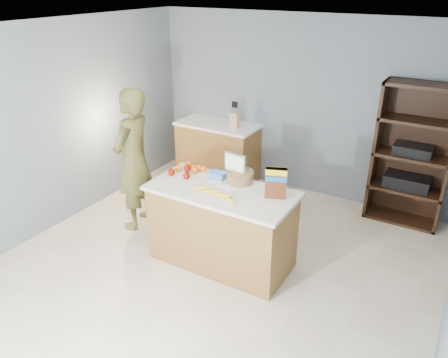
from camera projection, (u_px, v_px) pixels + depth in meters
The scene contains 15 objects.
floor at pixel (207, 275), 4.69m from camera, with size 4.50×5.00×0.02m, color beige.
walls at pixel (205, 128), 3.99m from camera, with size 4.52×5.02×2.51m.
counter_peninsula at pixel (222, 229), 4.75m from camera, with size 1.56×0.76×0.90m.
back_cabinet at pixel (218, 151), 6.77m from camera, with size 1.24×0.62×0.90m.
shelving_unit at pixel (412, 157), 5.45m from camera, with size 0.90×0.40×1.80m.
person at pixel (133, 160), 5.31m from camera, with size 0.65×0.42×1.77m, color brown.
knife_block at pixel (235, 120), 6.36m from camera, with size 0.12×0.10×0.31m.
envelopes at pixel (223, 184), 4.65m from camera, with size 0.39×0.26×0.00m.
bananas at pixel (216, 194), 4.41m from camera, with size 0.57×0.22×0.04m.
apples at pixel (182, 172), 4.85m from camera, with size 0.28×0.26×0.08m.
oranges at pixel (192, 168), 4.97m from camera, with size 0.33×0.22×0.07m.
blue_carton at pixel (217, 176), 4.77m from camera, with size 0.18×0.12×0.08m, color blue.
salad_bowl at pixel (239, 177), 4.68m from camera, with size 0.30×0.30×0.13m.
tv at pixel (235, 164), 4.75m from camera, with size 0.28×0.12×0.28m.
cereal_box at pixel (276, 181), 4.31m from camera, with size 0.22×0.15×0.31m.
Camera 1 is at (2.09, -3.20, 2.92)m, focal length 35.00 mm.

